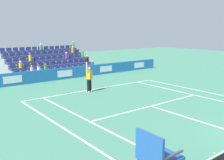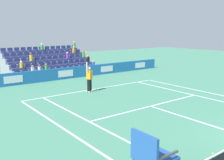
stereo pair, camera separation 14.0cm
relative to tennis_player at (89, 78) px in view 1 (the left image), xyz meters
The scene contains 12 objects.
line_baseline 1.42m from the tennis_player, 152.39° to the right, with size 10.97×0.10×0.01m, color white.
line_service 5.19m from the tennis_player, 100.22° to the left, with size 8.23×0.10×0.01m, color white.
line_centre_service 8.33m from the tennis_player, 96.28° to the left, with size 0.10×6.40×0.01m, color white.
line_singles_sideline_left 6.42m from the tennis_player, 59.60° to the left, with size 0.10×11.89×0.01m, color white.
line_singles_sideline_right 7.49m from the tennis_player, 132.53° to the left, with size 0.10×11.89×0.01m, color white.
line_doubles_sideline_left 7.20m from the tennis_player, 50.07° to the left, with size 0.10×11.89×0.01m, color white.
line_doubles_sideline_right 8.47m from the tennis_player, 139.42° to the left, with size 0.10×11.89×0.01m, color white.
line_centre_mark 1.39m from the tennis_player, 157.58° to the right, with size 0.10×0.20×0.01m, color white.
sponsor_barrier 5.46m from the tennis_player, 99.58° to the right, with size 22.41×0.22×1.01m.
tennis_player is the anchor object (origin of this frame).
stadium_stand 8.97m from the tennis_player, 95.84° to the right, with size 8.06×4.75×3.04m.
loose_tennis_ball 10.54m from the tennis_player, 81.49° to the left, with size 0.07×0.07×0.07m, color #D1E533.
Camera 1 is at (10.37, 3.29, 4.26)m, focal length 41.17 mm.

